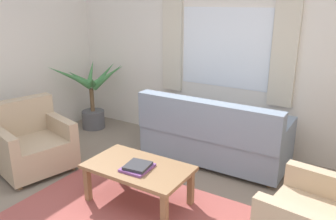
{
  "coord_description": "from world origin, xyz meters",
  "views": [
    {
      "loc": [
        1.82,
        -2.26,
        2.08
      ],
      "look_at": [
        -0.0,
        0.7,
        0.95
      ],
      "focal_mm": 35.99,
      "sensor_mm": 36.0,
      "label": 1
    }
  ],
  "objects_px": {
    "armchair_left": "(32,143)",
    "potted_plant": "(92,97)",
    "couch": "(213,137)",
    "coffee_table": "(138,171)",
    "book_stack_on_table": "(138,167)"
  },
  "relations": [
    {
      "from": "armchair_left",
      "to": "potted_plant",
      "type": "bearing_deg",
      "value": 28.32
    },
    {
      "from": "armchair_left",
      "to": "couch",
      "type": "bearing_deg",
      "value": -39.59
    },
    {
      "from": "book_stack_on_table",
      "to": "potted_plant",
      "type": "bearing_deg",
      "value": 144.05
    },
    {
      "from": "couch",
      "to": "book_stack_on_table",
      "type": "bearing_deg",
      "value": 80.62
    },
    {
      "from": "coffee_table",
      "to": "potted_plant",
      "type": "xyz_separation_m",
      "value": [
        -2.01,
        1.42,
        0.16
      ]
    },
    {
      "from": "armchair_left",
      "to": "potted_plant",
      "type": "relative_size",
      "value": 0.87
    },
    {
      "from": "armchair_left",
      "to": "potted_plant",
      "type": "height_order",
      "value": "potted_plant"
    },
    {
      "from": "armchair_left",
      "to": "potted_plant",
      "type": "distance_m",
      "value": 1.57
    },
    {
      "from": "coffee_table",
      "to": "book_stack_on_table",
      "type": "bearing_deg",
      "value": -56.62
    },
    {
      "from": "coffee_table",
      "to": "couch",
      "type": "bearing_deg",
      "value": 78.54
    },
    {
      "from": "couch",
      "to": "armchair_left",
      "type": "height_order",
      "value": "couch"
    },
    {
      "from": "couch",
      "to": "potted_plant",
      "type": "relative_size",
      "value": 1.62
    },
    {
      "from": "couch",
      "to": "coffee_table",
      "type": "bearing_deg",
      "value": 78.54
    },
    {
      "from": "couch",
      "to": "armchair_left",
      "type": "xyz_separation_m",
      "value": [
        -1.89,
        -1.38,
        -0.01
      ]
    },
    {
      "from": "couch",
      "to": "book_stack_on_table",
      "type": "relative_size",
      "value": 6.05
    }
  ]
}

